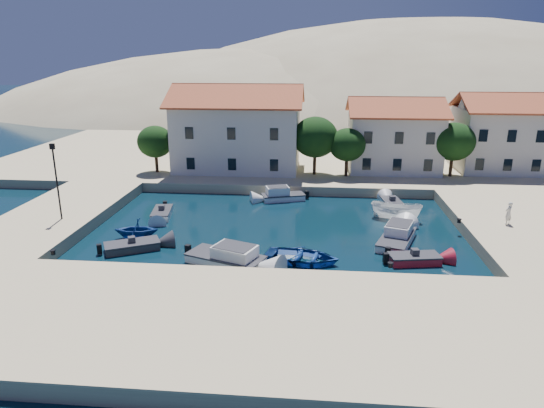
{
  "coord_description": "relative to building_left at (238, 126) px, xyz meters",
  "views": [
    {
      "loc": [
        3.13,
        -27.85,
        13.84
      ],
      "look_at": [
        -0.4,
        10.46,
        2.0
      ],
      "focal_mm": 32.0,
      "sensor_mm": 36.0,
      "label": 1
    }
  ],
  "objects": [
    {
      "name": "ground",
      "position": [
        6.0,
        -28.0,
        -5.94
      ],
      "size": [
        400.0,
        400.0,
        0.0
      ],
      "primitive_type": "plane",
      "color": "black",
      "rests_on": "ground"
    },
    {
      "name": "cabin_cruiser_south",
      "position": [
        3.08,
        -25.33,
        -5.46
      ],
      "size": [
        5.89,
        4.12,
        1.6
      ],
      "rotation": [
        0.0,
        0.0,
        -0.37
      ],
      "color": "white",
      "rests_on": "ground"
    },
    {
      "name": "quay_east",
      "position": [
        26.5,
        -18.0,
        -5.44
      ],
      "size": [
        11.0,
        20.0,
        1.0
      ],
      "primitive_type": "cube",
      "color": "#C7B488",
      "rests_on": "ground"
    },
    {
      "name": "boat_east",
      "position": [
        16.27,
        -14.63,
        -5.94
      ],
      "size": [
        4.77,
        3.04,
        1.72
      ],
      "primitive_type": "imported",
      "rotation": [
        0.0,
        0.0,
        1.24
      ],
      "color": "white",
      "rests_on": "ground"
    },
    {
      "name": "cabin_cruiser_north",
      "position": [
        6.0,
        -9.63,
        -5.46
      ],
      "size": [
        4.53,
        2.95,
        1.6
      ],
      "rotation": [
        0.0,
        0.0,
        3.45
      ],
      "color": "white",
      "rests_on": "ground"
    },
    {
      "name": "building_left",
      "position": [
        0.0,
        0.0,
        0.0
      ],
      "size": [
        14.7,
        9.45,
        9.7
      ],
      "color": "silver",
      "rests_on": "quay_north"
    },
    {
      "name": "bollards",
      "position": [
        8.8,
        -24.13,
        -4.79
      ],
      "size": [
        29.36,
        9.56,
        0.3
      ],
      "color": "black",
      "rests_on": "ground"
    },
    {
      "name": "rowboat_west",
      "position": [
        -4.8,
        -21.15,
        -5.94
      ],
      "size": [
        3.67,
        3.25,
        1.79
      ],
      "primitive_type": "imported",
      "rotation": [
        0.0,
        0.0,
        -1.47
      ],
      "color": "navy",
      "rests_on": "ground"
    },
    {
      "name": "rowboat_south",
      "position": [
        8.38,
        -24.58,
        -5.94
      ],
      "size": [
        5.82,
        4.67,
        1.07
      ],
      "primitive_type": "imported",
      "rotation": [
        0.0,
        0.0,
        1.37
      ],
      "color": "navy",
      "rests_on": "ground"
    },
    {
      "name": "lamppost",
      "position": [
        -11.5,
        -20.0,
        -1.18
      ],
      "size": [
        0.35,
        0.25,
        6.22
      ],
      "color": "black",
      "rests_on": "quay_west"
    },
    {
      "name": "quay_south",
      "position": [
        6.0,
        -34.0,
        -5.44
      ],
      "size": [
        52.0,
        12.0,
        1.0
      ],
      "primitive_type": "cube",
      "color": "#C7B488",
      "rests_on": "ground"
    },
    {
      "name": "motorboat_white_west",
      "position": [
        -4.47,
        -15.74,
        -5.64
      ],
      "size": [
        2.11,
        3.74,
        1.25
      ],
      "rotation": [
        0.0,
        0.0,
        -1.41
      ],
      "color": "white",
      "rests_on": "ground"
    },
    {
      "name": "trees",
      "position": [
        10.51,
        -2.54,
        -1.1
      ],
      "size": [
        37.3,
        5.3,
        6.45
      ],
      "color": "#382314",
      "rests_on": "quay_north"
    },
    {
      "name": "quay_west",
      "position": [
        -13.0,
        -18.0,
        -5.44
      ],
      "size": [
        8.0,
        20.0,
        1.0
      ],
      "primitive_type": "cube",
      "color": "#C7B488",
      "rests_on": "ground"
    },
    {
      "name": "building_mid",
      "position": [
        18.0,
        1.0,
        -0.71
      ],
      "size": [
        10.5,
        8.4,
        8.3
      ],
      "color": "silver",
      "rests_on": "quay_north"
    },
    {
      "name": "quay_north",
      "position": [
        8.0,
        10.0,
        -5.44
      ],
      "size": [
        80.0,
        36.0,
        1.0
      ],
      "primitive_type": "cube",
      "color": "#C7B488",
      "rests_on": "ground"
    },
    {
      "name": "motorboat_white_ne",
      "position": [
        16.48,
        -10.89,
        -5.64
      ],
      "size": [
        2.06,
        3.68,
        1.25
      ],
      "rotation": [
        0.0,
        0.0,
        1.69
      ],
      "color": "white",
      "rests_on": "ground"
    },
    {
      "name": "pedestrian",
      "position": [
        24.4,
        -17.99,
        -4.01
      ],
      "size": [
        0.81,
        0.75,
        1.85
      ],
      "primitive_type": "imported",
      "rotation": [
        0.0,
        0.0,
        3.77
      ],
      "color": "silver",
      "rests_on": "quay_east"
    },
    {
      "name": "motorboat_grey_sw",
      "position": [
        -4.24,
        -23.59,
        -5.64
      ],
      "size": [
        4.28,
        3.35,
        1.25
      ],
      "rotation": [
        0.0,
        0.0,
        0.48
      ],
      "color": "#323237",
      "rests_on": "ground"
    },
    {
      "name": "motorboat_red_se",
      "position": [
        16.13,
        -24.08,
        -5.64
      ],
      "size": [
        3.68,
        2.12,
        1.25
      ],
      "rotation": [
        0.0,
        0.0,
        0.17
      ],
      "color": "maroon",
      "rests_on": "ground"
    },
    {
      "name": "hills",
      "position": [
        26.64,
        95.62,
        -29.34
      ],
      "size": [
        254.0,
        176.0,
        99.0
      ],
      "color": "#9B8A69",
      "rests_on": "ground"
    },
    {
      "name": "cabin_cruiser_east",
      "position": [
        15.47,
        -20.42,
        -5.46
      ],
      "size": [
        3.8,
        5.68,
        1.6
      ],
      "rotation": [
        0.0,
        0.0,
        1.22
      ],
      "color": "white",
      "rests_on": "ground"
    },
    {
      "name": "building_right",
      "position": [
        30.0,
        2.0,
        -0.46
      ],
      "size": [
        9.45,
        8.4,
        8.8
      ],
      "color": "silver",
      "rests_on": "quay_north"
    }
  ]
}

